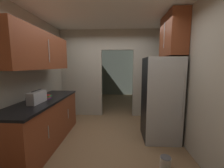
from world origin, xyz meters
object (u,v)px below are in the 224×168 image
Objects in this scene: paint_can at (165,163)px; refrigerator at (160,99)px; boombox at (37,97)px; book_stack at (47,97)px.

refrigerator is at bearing 80.43° from paint_can.
boombox reaches higher than book_stack.
paint_can is at bearing -17.52° from book_stack.
book_stack is (0.01, 0.34, -0.07)m from boombox.
paint_can is (-0.16, -0.96, -0.79)m from refrigerator.
boombox is 0.35m from book_stack.
book_stack is 2.47m from paint_can.
refrigerator reaches higher than boombox.
book_stack is (-2.37, -0.26, 0.08)m from refrigerator.
refrigerator is 2.46m from boombox.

